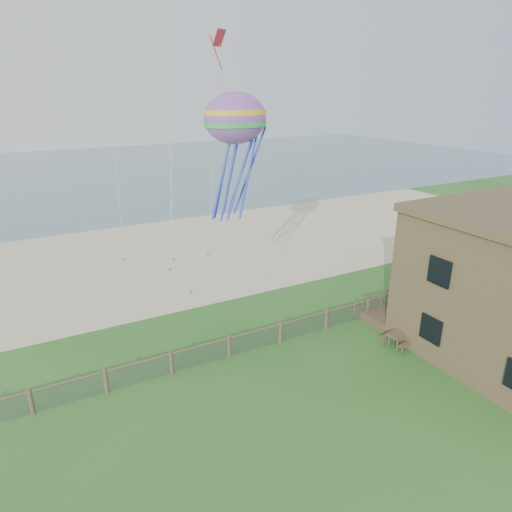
% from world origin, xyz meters
% --- Properties ---
extents(ground, '(160.00, 160.00, 0.00)m').
position_xyz_m(ground, '(0.00, 0.00, 0.00)').
color(ground, '#266021').
rests_on(ground, ground).
extents(sand_beach, '(72.00, 20.00, 0.02)m').
position_xyz_m(sand_beach, '(0.00, 22.00, 0.00)').
color(sand_beach, '#C6B38F').
rests_on(sand_beach, ground).
extents(ocean, '(160.00, 68.00, 0.02)m').
position_xyz_m(ocean, '(0.00, 66.00, 0.00)').
color(ocean, slate).
rests_on(ocean, ground).
extents(chainlink_fence, '(36.20, 0.20, 1.25)m').
position_xyz_m(chainlink_fence, '(0.00, 6.00, 0.55)').
color(chainlink_fence, brown).
rests_on(chainlink_fence, ground).
extents(motel_deck, '(15.00, 2.00, 0.50)m').
position_xyz_m(motel_deck, '(13.00, 5.00, 0.25)').
color(motel_deck, brown).
rests_on(motel_deck, ground).
extents(picnic_table, '(2.05, 1.70, 0.77)m').
position_xyz_m(picnic_table, '(5.55, 2.86, 0.38)').
color(picnic_table, brown).
rests_on(picnic_table, ground).
extents(octopus_kite, '(3.58, 2.54, 7.33)m').
position_xyz_m(octopus_kite, '(0.00, 11.05, 9.34)').
color(octopus_kite, '#FF286A').
extents(kite_red, '(1.65, 1.78, 2.02)m').
position_xyz_m(kite_red, '(1.67, 16.61, 15.30)').
color(kite_red, red).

